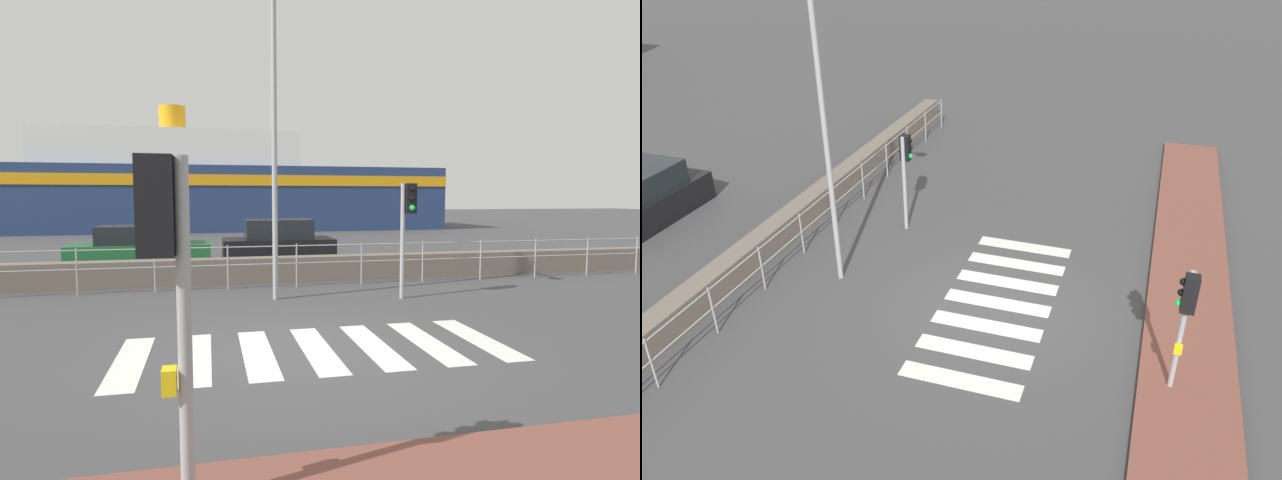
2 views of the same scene
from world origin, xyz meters
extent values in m
plane|color=#424244|center=(0.00, 0.00, 0.00)|extent=(160.00, 160.00, 0.00)
cube|color=brown|center=(0.00, -4.10, 0.06)|extent=(24.00, 1.80, 0.12)
cube|color=silver|center=(-2.45, 0.00, 0.00)|extent=(0.45, 2.40, 0.01)
cube|color=silver|center=(-1.55, 0.00, 0.00)|extent=(0.45, 2.40, 0.01)
cube|color=silver|center=(-0.65, 0.00, 0.00)|extent=(0.45, 2.40, 0.01)
cube|color=silver|center=(0.25, 0.00, 0.00)|extent=(0.45, 2.40, 0.01)
cube|color=silver|center=(1.15, 0.00, 0.00)|extent=(0.45, 2.40, 0.01)
cube|color=silver|center=(2.05, 0.00, 0.00)|extent=(0.45, 2.40, 0.01)
cube|color=silver|center=(2.95, 0.00, 0.00)|extent=(0.45, 2.40, 0.01)
cube|color=#6B6056|center=(0.00, 6.19, 0.34)|extent=(25.27, 0.55, 0.69)
cylinder|color=#9EA0A3|center=(0.00, 5.31, 1.07)|extent=(22.74, 0.03, 0.03)
cylinder|color=#9EA0A3|center=(0.00, 5.31, 0.62)|extent=(22.74, 0.03, 0.03)
cylinder|color=#9EA0A3|center=(-4.37, 5.31, 0.56)|extent=(0.04, 0.04, 1.13)
cylinder|color=#9EA0A3|center=(-2.62, 5.31, 0.56)|extent=(0.04, 0.04, 1.13)
cylinder|color=#9EA0A3|center=(-0.87, 5.31, 0.56)|extent=(0.04, 0.04, 1.13)
cylinder|color=#9EA0A3|center=(0.87, 5.31, 0.56)|extent=(0.04, 0.04, 1.13)
cylinder|color=#9EA0A3|center=(2.62, 5.31, 0.56)|extent=(0.04, 0.04, 1.13)
cylinder|color=#9EA0A3|center=(4.37, 5.31, 0.56)|extent=(0.04, 0.04, 1.13)
cylinder|color=#9EA0A3|center=(6.12, 5.31, 0.56)|extent=(0.04, 0.04, 1.13)
cylinder|color=#9EA0A3|center=(7.87, 5.31, 0.56)|extent=(0.04, 0.04, 1.13)
cylinder|color=#9EA0A3|center=(9.62, 5.31, 0.56)|extent=(0.04, 0.04, 1.13)
cylinder|color=#9EA0A3|center=(11.37, 5.31, 0.56)|extent=(0.04, 0.04, 1.13)
cylinder|color=#9EA0A3|center=(-1.50, -3.77, 1.30)|extent=(0.10, 0.10, 2.60)
cube|color=black|center=(-1.67, -3.77, 2.26)|extent=(0.24, 0.24, 0.68)
sphere|color=black|center=(-1.67, -3.63, 2.47)|extent=(0.13, 0.13, 0.13)
sphere|color=black|center=(-1.67, -3.63, 2.26)|extent=(0.13, 0.13, 0.13)
sphere|color=#19D84C|center=(-1.67, -3.63, 2.05)|extent=(0.13, 0.13, 0.13)
cube|color=yellow|center=(-1.61, -3.77, 1.05)|extent=(0.10, 0.14, 0.18)
cylinder|color=#9EA0A3|center=(2.98, 3.34, 1.31)|extent=(0.10, 0.10, 2.63)
cube|color=black|center=(3.15, 3.34, 2.29)|extent=(0.24, 0.24, 0.68)
sphere|color=black|center=(3.15, 3.20, 2.50)|extent=(0.13, 0.13, 0.13)
sphere|color=black|center=(3.15, 3.20, 2.29)|extent=(0.13, 0.13, 0.13)
sphere|color=#19D84C|center=(3.15, 3.20, 2.08)|extent=(0.13, 0.13, 0.13)
cylinder|color=#9EA0A3|center=(0.13, 3.87, 3.40)|extent=(0.12, 0.12, 6.80)
camera|label=1|loc=(-1.33, -7.27, 2.32)|focal=28.00mm
camera|label=2|loc=(-11.05, -2.83, 8.05)|focal=35.00mm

